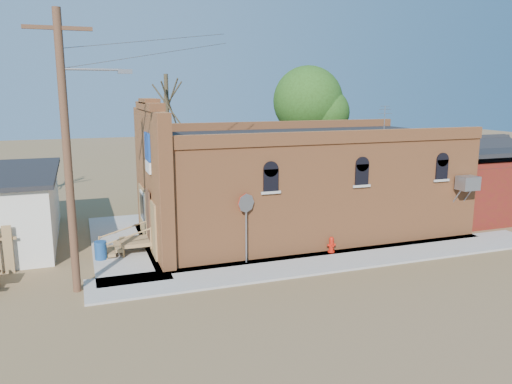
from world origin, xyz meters
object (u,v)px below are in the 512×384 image
object	(u,v)px
brick_bar	(296,183)
trash_barrel	(101,250)
stop_sign	(246,210)
fire_hydrant	(331,245)
utility_pole	(69,148)

from	to	relation	value
brick_bar	trash_barrel	bearing A→B (deg)	-170.96
stop_sign	trash_barrel	bearing A→B (deg)	159.22
brick_bar	trash_barrel	world-z (taller)	brick_bar
fire_hydrant	stop_sign	bearing A→B (deg)	-168.93
stop_sign	brick_bar	bearing A→B (deg)	47.60
utility_pole	trash_barrel	world-z (taller)	utility_pole
utility_pole	fire_hydrant	xyz separation A→B (m)	(9.75, 0.60, -4.37)
brick_bar	utility_pole	size ratio (longest dim) A/B	1.82
utility_pole	trash_barrel	bearing A→B (deg)	73.61
trash_barrel	brick_bar	bearing A→B (deg)	9.04
trash_barrel	stop_sign	bearing A→B (deg)	-23.41
utility_pole	stop_sign	distance (m)	6.65
brick_bar	trash_barrel	size ratio (longest dim) A/B	22.88
utility_pole	trash_barrel	size ratio (longest dim) A/B	12.55
brick_bar	utility_pole	xyz separation A→B (m)	(-9.79, -4.29, 2.43)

